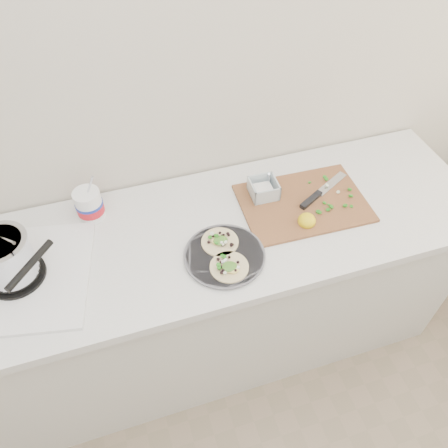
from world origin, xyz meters
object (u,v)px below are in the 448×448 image
object	(u,v)px
cutboard	(300,199)
stove	(10,265)
tub	(89,203)
taco_plate	(224,254)

from	to	relation	value
cutboard	stove	bearing A→B (deg)	-175.65
stove	tub	size ratio (longest dim) A/B	2.43
stove	tub	world-z (taller)	stove
taco_plate	cutboard	xyz separation A→B (m)	(0.37, 0.17, 0.00)
tub	cutboard	size ratio (longest dim) A/B	0.46
taco_plate	cutboard	size ratio (longest dim) A/B	0.58
taco_plate	tub	xyz separation A→B (m)	(-0.42, 0.35, 0.05)
stove	taco_plate	world-z (taller)	stove
tub	stove	bearing A→B (deg)	-141.28
stove	cutboard	bearing A→B (deg)	13.74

